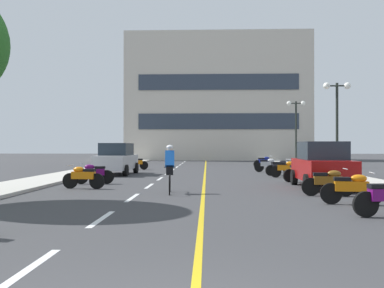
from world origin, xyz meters
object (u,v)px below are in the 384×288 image
street_lamp_far (296,118)px  motorcycle_4 (83,177)px  motorcycle_3 (328,182)px  motorcycle_5 (94,173)px  parked_car_mid (117,159)px  motorcycle_7 (287,169)px  motorcycle_10 (136,163)px  motorcycle_6 (300,172)px  street_lamp_mid (337,107)px  parked_car_near (322,165)px  motorcycle_2 (352,188)px  motorcycle_9 (268,165)px  motorcycle_11 (264,162)px  cyclist_rider (170,168)px  motorcycle_8 (280,167)px

street_lamp_far → motorcycle_4: street_lamp_far is taller
motorcycle_3 → motorcycle_5: 9.86m
parked_car_mid → motorcycle_5: bearing=-87.1°
motorcycle_7 → motorcycle_10: (-9.13, 7.32, 0.00)m
motorcycle_6 → motorcycle_3: bearing=-93.2°
street_lamp_far → motorcycle_5: 19.87m
street_lamp_mid → street_lamp_far: size_ratio=0.97×
parked_car_near → motorcycle_4: (-9.29, -0.62, -0.44)m
motorcycle_10 → street_lamp_far: bearing=19.1°
motorcycle_2 → motorcycle_9: 15.13m
street_lamp_far → motorcycle_3: bearing=-98.7°
motorcycle_5 → motorcycle_7: 9.93m
motorcycle_7 → motorcycle_10: 11.71m
parked_car_near → motorcycle_9: size_ratio=2.52×
street_lamp_far → motorcycle_11: bearing=-150.0°
street_lamp_far → parked_car_near: street_lamp_far is taller
parked_car_near → street_lamp_mid: bearing=68.4°
street_lamp_far → cyclist_rider: size_ratio=2.87×
motorcycle_7 → motorcycle_10: bearing=141.3°
motorcycle_9 → street_lamp_far: bearing=64.9°
parked_car_mid → motorcycle_8: (9.30, -0.48, -0.44)m
street_lamp_far → motorcycle_11: street_lamp_far is taller
street_lamp_far → motorcycle_9: size_ratio=3.02×
motorcycle_8 → street_lamp_mid: bearing=-20.6°
motorcycle_9 → parked_car_mid: bearing=-163.6°
street_lamp_mid → parked_car_near: bearing=-111.6°
motorcycle_3 → motorcycle_9: size_ratio=1.01×
motorcycle_9 → motorcycle_4: bearing=-128.3°
parked_car_near → motorcycle_7: bearing=93.8°
street_lamp_far → motorcycle_11: 4.58m
street_lamp_far → motorcycle_2: bearing=-97.7°
motorcycle_9 → motorcycle_7: bearing=-86.5°
motorcycle_7 → motorcycle_8: bearing=93.0°
parked_car_mid → motorcycle_5: parked_car_mid is taller
motorcycle_4 → motorcycle_7: same height
cyclist_rider → motorcycle_11: bearing=72.2°
motorcycle_5 → motorcycle_9: size_ratio=1.01×
motorcycle_2 → motorcycle_7: 10.36m
parked_car_mid → motorcycle_10: size_ratio=2.52×
motorcycle_6 → motorcycle_10: 13.62m
cyclist_rider → motorcycle_10: bearing=103.9°
motorcycle_8 → motorcycle_9: (-0.20, 3.15, 0.00)m
motorcycle_5 → cyclist_rider: cyclist_rider is taller
motorcycle_10 → cyclist_rider: cyclist_rider is taller
motorcycle_8 → motorcycle_11: same height
parked_car_near → motorcycle_7: size_ratio=2.52×
motorcycle_3 → motorcycle_4: same height
motorcycle_6 → motorcycle_9: size_ratio=0.98×
motorcycle_2 → motorcycle_4: same height
parked_car_mid → motorcycle_8: 9.32m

